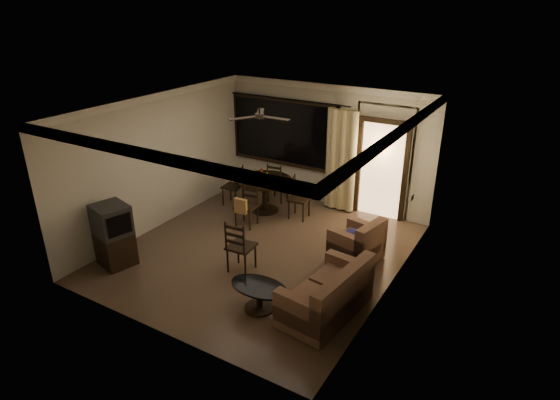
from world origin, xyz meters
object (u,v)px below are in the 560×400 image
Objects in this scene: dining_chair_east at (299,206)px; tv_cabinet at (114,235)px; side_chair at (241,255)px; sofa at (329,296)px; dining_table at (265,186)px; dining_chair_north at (277,189)px; dining_chair_west at (233,193)px; armchair at (359,244)px; coffee_table at (259,293)px; dining_chair_south at (246,213)px.

dining_chair_east is 0.81× the size of tv_cabinet.
side_chair is at bearing 179.02° from dining_chair_east.
tv_cabinet is 4.05m from sofa.
tv_cabinet is at bearing -108.12° from dining_table.
tv_cabinet is at bearing 70.67° from dining_chair_north.
dining_chair_west reaches higher than armchair.
tv_cabinet reaches higher than armchair.
dining_chair_west is 1.00× the size of dining_chair_east.
coffee_table is at bearing -166.73° from dining_chair_east.
dining_chair_west is 0.81× the size of tv_cabinet.
dining_chair_north is (-0.90, 0.60, 0.00)m from dining_chair_east.
sofa is (2.82, -1.89, 0.03)m from dining_chair_south.
dining_chair_west is 4.59m from sofa.
armchair is at bearing -143.72° from side_chair.
dining_chair_north is 3.18m from armchair.
dining_chair_west is 1.00× the size of dining_chair_south.
dining_table is 0.91m from dining_chair_south.
sofa is 1.80m from armchair.
dining_table is at bearing 90.07° from dining_chair_west.
dining_chair_south is at bearing -85.11° from dining_table.
tv_cabinet is at bearing 20.78° from side_chair.
side_chair reaches higher than dining_chair_west.
tv_cabinet reaches higher than sofa.
dining_chair_south is 0.99× the size of coffee_table.
dining_chair_east is 2.45m from side_chair.
side_chair is (-1.89, 0.37, -0.03)m from sofa.
side_chair reaches higher than dining_chair_south.
coffee_table is at bearing -96.70° from armchair.
dining_chair_east is at bearing 90.00° from dining_chair_west.
dining_chair_south is at bearing -169.97° from armchair.
dining_chair_south is at bearing 90.38° from dining_chair_north.
coffee_table is at bearing -56.62° from dining_chair_south.
armchair is (-0.24, 1.78, -0.00)m from sofa.
dining_chair_east is (0.83, 0.07, -0.32)m from dining_table.
dining_chair_east is 1.20m from dining_chair_south.
tv_cabinet is 3.02m from coffee_table.
dining_table is 1.27× the size of coffee_table.
coffee_table is (1.07, -3.23, -0.00)m from dining_chair_east.
dining_chair_west is 1.20m from dining_chair_south.
side_chair is (1.84, -2.30, 0.02)m from dining_chair_west.
coffee_table is (1.97, -3.83, -0.00)m from dining_chair_north.
dining_table is 4.00m from sofa.
dining_chair_north is (-0.07, 0.67, -0.32)m from dining_table.
sofa is at bearing 23.53° from tv_cabinet.
dining_table is 1.29× the size of dining_chair_south.
dining_chair_west is 1.00× the size of armchair.
dining_table reaches higher than coffee_table.
tv_cabinet is 2.33m from side_chair.
dining_chair_west is 1.67m from dining_chair_east.
tv_cabinet reaches higher than dining_chair_east.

